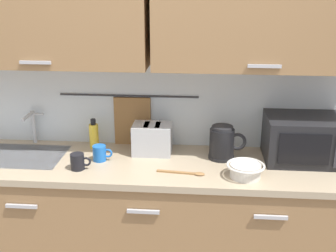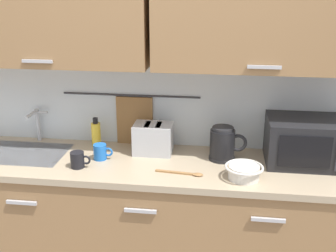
# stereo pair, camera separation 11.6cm
# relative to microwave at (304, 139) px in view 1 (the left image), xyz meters

# --- Properties ---
(counter_unit) EXTENTS (2.53, 0.64, 0.90)m
(counter_unit) POSITION_rel_microwave_xyz_m (-0.93, -0.11, -0.58)
(counter_unit) COLOR #997047
(counter_unit) RESTS_ON ground
(back_wall_assembly) EXTENTS (3.70, 0.41, 2.50)m
(back_wall_assembly) POSITION_rel_microwave_xyz_m (-0.92, 0.12, 0.49)
(back_wall_assembly) COLOR silver
(back_wall_assembly) RESTS_ON ground
(sink_faucet) EXTENTS (0.09, 0.17, 0.22)m
(sink_faucet) POSITION_rel_microwave_xyz_m (-1.73, 0.12, 0.01)
(sink_faucet) COLOR #B2B5BA
(sink_faucet) RESTS_ON counter_unit
(microwave) EXTENTS (0.46, 0.35, 0.27)m
(microwave) POSITION_rel_microwave_xyz_m (0.00, 0.00, 0.00)
(microwave) COLOR black
(microwave) RESTS_ON counter_unit
(electric_kettle) EXTENTS (0.23, 0.16, 0.21)m
(electric_kettle) POSITION_rel_microwave_xyz_m (-0.49, -0.02, -0.03)
(electric_kettle) COLOR black
(electric_kettle) RESTS_ON counter_unit
(dish_soap_bottle) EXTENTS (0.06, 0.06, 0.20)m
(dish_soap_bottle) POSITION_rel_microwave_xyz_m (-1.31, 0.08, -0.05)
(dish_soap_bottle) COLOR yellow
(dish_soap_bottle) RESTS_ON counter_unit
(mug_near_sink) EXTENTS (0.12, 0.08, 0.09)m
(mug_near_sink) POSITION_rel_microwave_xyz_m (-1.22, -0.12, -0.09)
(mug_near_sink) COLOR blue
(mug_near_sink) RESTS_ON counter_unit
(mixing_bowl) EXTENTS (0.21, 0.21, 0.08)m
(mixing_bowl) POSITION_rel_microwave_xyz_m (-0.37, -0.27, -0.09)
(mixing_bowl) COLOR silver
(mixing_bowl) RESTS_ON counter_unit
(toaster) EXTENTS (0.26, 0.17, 0.19)m
(toaster) POSITION_rel_microwave_xyz_m (-0.92, 0.03, -0.04)
(toaster) COLOR #B7BABF
(toaster) RESTS_ON counter_unit
(mug_by_kettle) EXTENTS (0.12, 0.08, 0.09)m
(mug_by_kettle) POSITION_rel_microwave_xyz_m (-1.32, -0.25, -0.09)
(mug_by_kettle) COLOR black
(mug_by_kettle) RESTS_ON counter_unit
(wooden_spoon) EXTENTS (0.28, 0.06, 0.01)m
(wooden_spoon) POSITION_rel_microwave_xyz_m (-0.69, -0.26, -0.13)
(wooden_spoon) COLOR #9E7042
(wooden_spoon) RESTS_ON counter_unit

